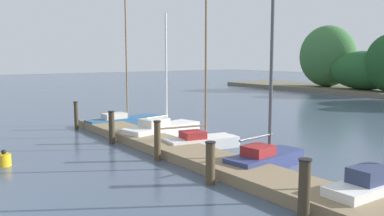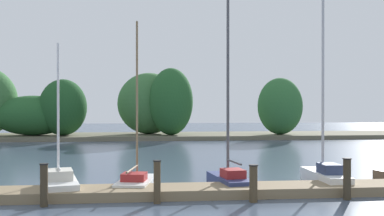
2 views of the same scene
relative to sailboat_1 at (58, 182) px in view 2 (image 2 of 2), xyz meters
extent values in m
cube|color=#847051|center=(5.12, -1.37, -0.19)|extent=(20.32, 1.80, 0.35)
cube|color=#66604C|center=(5.12, 29.03, -0.17)|extent=(59.87, 8.00, 0.40)
ellipsoid|color=#235628|center=(6.00, 27.35, 3.35)|extent=(4.34, 4.48, 6.63)
ellipsoid|color=#1E4C23|center=(-4.49, 27.77, 2.77)|extent=(4.58, 4.42, 5.48)
ellipsoid|color=#386B38|center=(3.86, 29.49, 3.17)|extent=(6.44, 5.20, 6.28)
ellipsoid|color=#2D6633|center=(17.01, 27.16, 2.89)|extent=(4.54, 4.07, 5.72)
ellipsoid|color=#235628|center=(-7.44, 28.31, 1.98)|extent=(7.74, 4.54, 3.89)
cube|color=white|center=(0.02, -0.11, -0.09)|extent=(2.08, 4.11, 0.56)
cube|color=white|center=(-0.37, 1.62, -0.12)|extent=(0.88, 1.11, 0.48)
cube|color=beige|center=(0.13, -0.59, 0.37)|extent=(1.17, 1.36, 0.36)
cylinder|color=silver|center=(-0.04, 0.18, 2.77)|extent=(0.09, 0.09, 5.15)
cylinder|color=silver|center=(0.09, -0.39, 0.60)|extent=(0.35, 1.29, 0.06)
cube|color=white|center=(2.94, -0.02, -0.15)|extent=(1.67, 3.09, 0.44)
cube|color=white|center=(3.17, 1.27, -0.17)|extent=(0.77, 0.83, 0.37)
cube|color=maroon|center=(2.88, -0.38, 0.22)|extent=(1.03, 1.02, 0.29)
cylinder|color=#7F6647|center=(2.98, 0.19, 3.16)|extent=(0.09, 0.09, 6.17)
cylinder|color=#7F6647|center=(2.82, -0.73, 0.57)|extent=(0.43, 2.07, 0.07)
cube|color=navy|center=(6.63, -0.08, -0.12)|extent=(1.45, 3.20, 0.50)
cube|color=navy|center=(6.45, 1.30, -0.14)|extent=(0.68, 0.84, 0.43)
cube|color=maroon|center=(6.68, -0.46, 0.30)|extent=(0.91, 1.02, 0.33)
cylinder|color=#4C4C51|center=(6.60, 0.15, 4.01)|extent=(0.11, 0.11, 7.74)
cylinder|color=#4C4C51|center=(6.70, -0.58, 0.75)|extent=(0.29, 1.64, 0.08)
cube|color=white|center=(10.59, 0.00, -0.07)|extent=(1.01, 3.46, 0.60)
cube|color=white|center=(10.62, 1.55, -0.10)|extent=(0.53, 0.87, 0.51)
cube|color=#2D3856|center=(10.58, -0.43, 0.42)|extent=(0.72, 1.05, 0.39)
cylinder|color=#B7B7BC|center=(10.59, 0.26, 3.86)|extent=(0.11, 0.11, 7.27)
cylinder|color=#3D3323|center=(0.00, -2.62, 0.32)|extent=(0.25, 0.25, 1.37)
cylinder|color=black|center=(0.00, -2.62, 1.02)|extent=(0.29, 0.29, 0.04)
cylinder|color=#4C3D28|center=(3.68, -2.52, 0.34)|extent=(0.24, 0.24, 1.42)
cylinder|color=black|center=(3.68, -2.52, 1.07)|extent=(0.27, 0.27, 0.04)
cylinder|color=#4C3D28|center=(6.95, -2.66, 0.25)|extent=(0.28, 0.28, 1.24)
cylinder|color=black|center=(6.95, -2.66, 0.89)|extent=(0.32, 0.32, 0.04)
cylinder|color=#3D3323|center=(10.31, -2.60, 0.34)|extent=(0.27, 0.27, 1.42)
cylinder|color=black|center=(10.31, -2.60, 1.07)|extent=(0.31, 0.31, 0.04)
camera|label=1|loc=(16.09, -9.83, 3.37)|focal=38.16mm
camera|label=2|loc=(3.19, -17.98, 2.91)|focal=43.03mm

